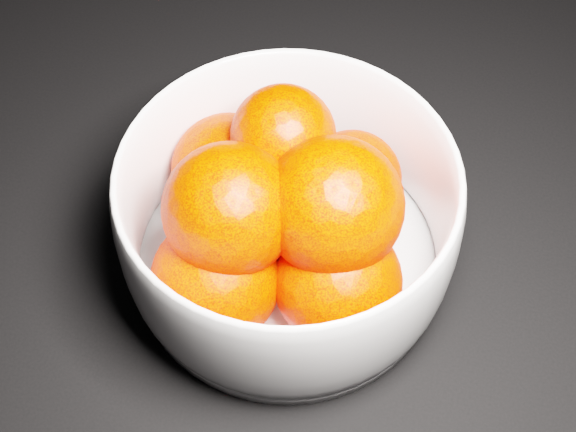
# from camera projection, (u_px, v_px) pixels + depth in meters

# --- Properties ---
(ground) EXTENTS (3.00, 3.00, 0.00)m
(ground) POSITION_uv_depth(u_px,v_px,m) (240.00, 20.00, 0.75)
(ground) COLOR black
(ground) RESTS_ON ground
(bowl) EXTENTS (0.23, 0.23, 0.11)m
(bowl) POSITION_uv_depth(u_px,v_px,m) (288.00, 221.00, 0.55)
(bowl) COLOR silver
(bowl) RESTS_ON ground
(orange_pile) EXTENTS (0.18, 0.18, 0.13)m
(orange_pile) POSITION_uv_depth(u_px,v_px,m) (280.00, 215.00, 0.53)
(orange_pile) COLOR #F21F00
(orange_pile) RESTS_ON bowl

